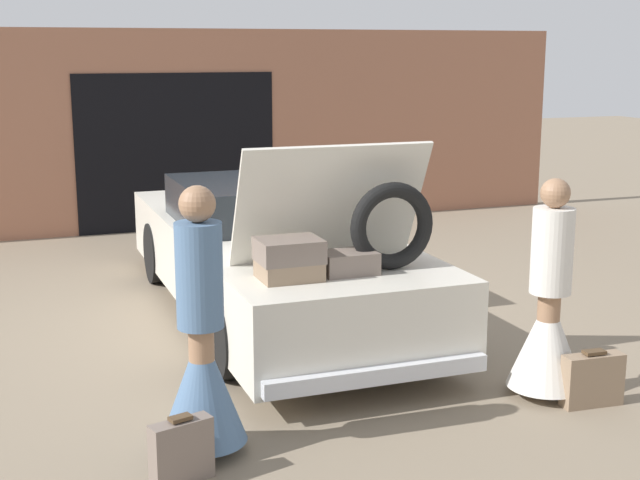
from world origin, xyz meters
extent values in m
plane|color=#7F705B|center=(0.00, 0.00, 0.00)|extent=(40.00, 40.00, 0.00)
cube|color=#9E664C|center=(0.00, 4.48, 1.40)|extent=(12.00, 0.12, 2.80)
cube|color=black|center=(0.00, 4.41, 1.10)|extent=(2.80, 0.02, 2.20)
cube|color=silver|center=(0.00, 0.00, 0.52)|extent=(1.79, 5.07, 0.69)
cube|color=#1E2328|center=(0.00, 0.30, 1.07)|extent=(1.58, 1.62, 0.40)
cylinder|color=black|center=(-0.83, 1.57, 0.33)|extent=(0.18, 0.66, 0.66)
cylinder|color=black|center=(0.83, 1.57, 0.33)|extent=(0.18, 0.66, 0.66)
cylinder|color=black|center=(-0.83, -1.52, 0.33)|extent=(0.18, 0.66, 0.66)
cylinder|color=black|center=(0.83, -1.52, 0.33)|extent=(0.18, 0.66, 0.66)
cube|color=silver|center=(0.00, -2.58, 0.28)|extent=(1.70, 0.10, 0.12)
cube|color=silver|center=(0.00, -1.62, 1.35)|extent=(1.52, 0.49, 0.97)
cube|color=#8C7259|center=(-0.44, -1.94, 0.93)|extent=(0.44, 0.38, 0.13)
cube|color=#75665B|center=(0.02, -1.94, 0.95)|extent=(0.42, 0.30, 0.17)
cube|color=#75665B|center=(-0.44, -1.94, 1.08)|extent=(0.46, 0.38, 0.17)
torus|color=black|center=(0.39, -1.94, 1.21)|extent=(0.68, 0.12, 0.68)
cylinder|color=#997051|center=(-1.30, -2.77, 0.42)|extent=(0.16, 0.16, 0.84)
cone|color=slate|center=(-1.30, -2.77, 0.46)|extent=(0.56, 0.56, 0.76)
cylinder|color=slate|center=(-1.30, -2.77, 1.17)|extent=(0.29, 0.29, 0.66)
sphere|color=#997051|center=(-1.30, -2.77, 1.62)|extent=(0.23, 0.23, 0.23)
cylinder|color=#997051|center=(1.30, -2.71, 0.40)|extent=(0.17, 0.17, 0.79)
cone|color=silver|center=(1.30, -2.71, 0.44)|extent=(0.57, 0.57, 0.71)
cylinder|color=silver|center=(1.30, -2.71, 1.11)|extent=(0.30, 0.30, 0.63)
sphere|color=#997051|center=(1.30, -2.71, 1.53)|extent=(0.21, 0.21, 0.21)
cube|color=#75665B|center=(-1.51, -3.12, 0.19)|extent=(0.40, 0.23, 0.39)
cube|color=#4C3823|center=(-1.51, -3.12, 0.41)|extent=(0.15, 0.11, 0.02)
cube|color=#8C7259|center=(1.51, -2.99, 0.19)|extent=(0.46, 0.17, 0.38)
cube|color=#4C3823|center=(1.51, -2.99, 0.40)|extent=(0.16, 0.09, 0.02)
camera|label=1|loc=(-2.44, -8.00, 2.54)|focal=50.00mm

